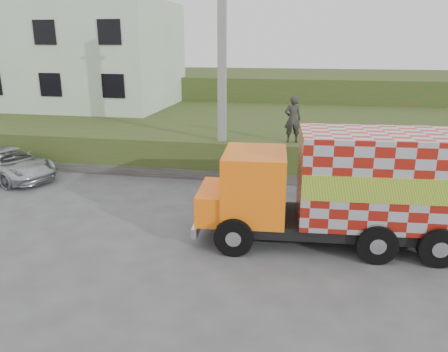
% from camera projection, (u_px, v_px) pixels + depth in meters
% --- Properties ---
extents(ground, '(120.00, 120.00, 0.00)m').
position_uv_depth(ground, '(225.00, 222.00, 13.21)').
color(ground, '#474749').
rests_on(ground, ground).
extents(embankment, '(40.00, 12.00, 1.50)m').
position_uv_depth(embankment, '(262.00, 133.00, 22.37)').
color(embankment, '#27511B').
rests_on(embankment, ground).
extents(embankment_far, '(40.00, 12.00, 3.00)m').
position_uv_depth(embankment_far, '(279.00, 93.00, 33.41)').
color(embankment_far, '#27511B').
rests_on(embankment_far, ground).
extents(retaining_strip, '(16.00, 0.50, 0.40)m').
position_uv_depth(retaining_strip, '(196.00, 173.00, 17.46)').
color(retaining_strip, '#595651').
rests_on(retaining_strip, ground).
extents(building, '(10.00, 8.00, 6.00)m').
position_uv_depth(building, '(86.00, 55.00, 26.09)').
color(building, beige).
rests_on(building, embankment).
extents(utility_pole, '(1.20, 0.30, 8.00)m').
position_uv_depth(utility_pole, '(222.00, 74.00, 16.51)').
color(utility_pole, gray).
rests_on(utility_pole, ground).
extents(cargo_truck, '(7.02, 2.82, 3.07)m').
position_uv_depth(cargo_truck, '(343.00, 187.00, 11.44)').
color(cargo_truck, black).
rests_on(cargo_truck, ground).
extents(cow, '(1.07, 1.45, 1.12)m').
position_uv_depth(cow, '(221.00, 195.00, 13.91)').
color(cow, black).
rests_on(cow, ground).
extents(suv, '(4.78, 3.46, 1.21)m').
position_uv_depth(suv, '(8.00, 164.00, 17.31)').
color(suv, '#ADB1B7').
rests_on(suv, ground).
extents(pedestrian, '(0.73, 0.56, 1.79)m').
position_uv_depth(pedestrian, '(293.00, 119.00, 16.72)').
color(pedestrian, '#302E2B').
rests_on(pedestrian, embankment).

